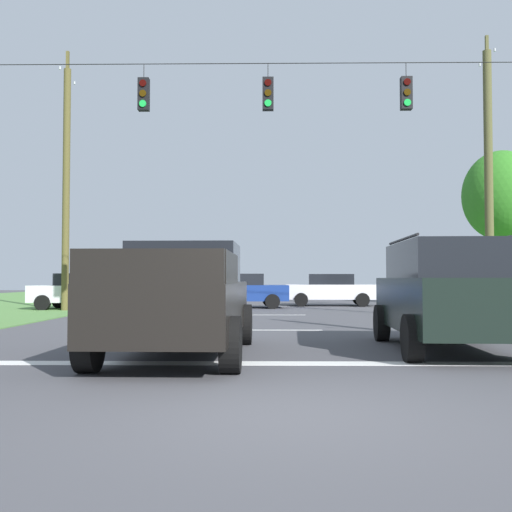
{
  "coord_description": "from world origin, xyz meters",
  "views": [
    {
      "loc": [
        -0.22,
        -5.99,
        1.32
      ],
      "look_at": [
        -0.49,
        13.07,
        2.03
      ],
      "focal_mm": 42.24,
      "sensor_mm": 36.0,
      "label": 1
    }
  ],
  "objects": [
    {
      "name": "ground_plane",
      "position": [
        0.0,
        0.0,
        0.0
      ],
      "size": [
        120.0,
        120.0,
        0.0
      ],
      "primitive_type": "plane",
      "color": "#47474C"
    },
    {
      "name": "stop_bar_stripe",
      "position": [
        0.0,
        3.39,
        0.0
      ],
      "size": [
        13.4,
        0.45,
        0.01
      ],
      "primitive_type": "cube",
      "color": "white",
      "rests_on": "ground"
    },
    {
      "name": "lane_dash_0",
      "position": [
        0.0,
        9.39,
        0.0
      ],
      "size": [
        2.5,
        0.15,
        0.01
      ],
      "primitive_type": "cube",
      "rotation": [
        0.0,
        0.0,
        1.57
      ],
      "color": "white",
      "rests_on": "ground"
    },
    {
      "name": "lane_dash_1",
      "position": [
        0.0,
        15.71,
        0.0
      ],
      "size": [
        2.5,
        0.15,
        0.01
      ],
      "primitive_type": "cube",
      "rotation": [
        0.0,
        0.0,
        1.57
      ],
      "color": "white",
      "rests_on": "ground"
    },
    {
      "name": "lane_dash_2",
      "position": [
        0.0,
        22.57,
        0.0
      ],
      "size": [
        2.5,
        0.15,
        0.01
      ],
      "primitive_type": "cube",
      "rotation": [
        0.0,
        0.0,
        1.57
      ],
      "color": "white",
      "rests_on": "ground"
    },
    {
      "name": "lane_dash_3",
      "position": [
        0.0,
        30.03,
        0.0
      ],
      "size": [
        2.5,
        0.15,
        0.01
      ],
      "primitive_type": "cube",
      "rotation": [
        0.0,
        0.0,
        1.57
      ],
      "color": "white",
      "rests_on": "ground"
    },
    {
      "name": "overhead_signal_span",
      "position": [
        -0.05,
        11.31,
        4.45
      ],
      "size": [
        16.69,
        0.31,
        8.15
      ],
      "color": "brown",
      "rests_on": "ground"
    },
    {
      "name": "pickup_truck",
      "position": [
        -1.66,
        4.35,
        0.97
      ],
      "size": [
        2.36,
        5.44,
        1.95
      ],
      "color": "black",
      "rests_on": "ground"
    },
    {
      "name": "suv_black",
      "position": [
        3.15,
        5.09,
        1.06
      ],
      "size": [
        2.39,
        4.88,
        2.05
      ],
      "color": "black",
      "rests_on": "ground"
    },
    {
      "name": "distant_car_crossing_white",
      "position": [
        2.96,
        22.95,
        0.79
      ],
      "size": [
        4.4,
        2.23,
        1.52
      ],
      "color": "silver",
      "rests_on": "ground"
    },
    {
      "name": "distant_car_oncoming",
      "position": [
        -7.79,
        19.19,
        0.79
      ],
      "size": [
        4.38,
        2.19,
        1.52
      ],
      "color": "silver",
      "rests_on": "ground"
    },
    {
      "name": "distant_car_far_parked",
      "position": [
        -1.36,
        20.83,
        0.79
      ],
      "size": [
        4.41,
        2.25,
        1.52
      ],
      "color": "navy",
      "rests_on": "ground"
    },
    {
      "name": "utility_pole_mid_right",
      "position": [
        8.79,
        18.16,
        5.39
      ],
      "size": [
        0.34,
        1.72,
        11.16
      ],
      "color": "brown",
      "rests_on": "ground"
    },
    {
      "name": "utility_pole_near_left",
      "position": [
        -8.29,
        18.22,
        5.13
      ],
      "size": [
        0.29,
        1.89,
        10.63
      ],
      "color": "brown",
      "rests_on": "ground"
    },
    {
      "name": "tree_roadside_right",
      "position": [
        11.31,
        23.28,
        5.32
      ],
      "size": [
        3.72,
        3.72,
        7.53
      ],
      "color": "brown",
      "rests_on": "ground"
    }
  ]
}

